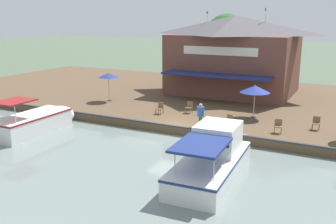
# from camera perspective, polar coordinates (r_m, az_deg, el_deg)

# --- Properties ---
(ground_plane) EXTENTS (220.00, 220.00, 0.00)m
(ground_plane) POSITION_cam_1_polar(r_m,az_deg,el_deg) (24.65, 0.37, -3.61)
(ground_plane) COLOR #4C5B47
(quay_deck) EXTENTS (22.00, 56.00, 0.60)m
(quay_deck) POSITION_cam_1_polar(r_m,az_deg,el_deg) (34.44, 8.63, 1.86)
(quay_deck) COLOR brown
(quay_deck) RESTS_ON ground
(quay_edge_fender) EXTENTS (0.20, 50.40, 0.10)m
(quay_edge_fender) POSITION_cam_1_polar(r_m,az_deg,el_deg) (24.54, 0.48, -2.10)
(quay_edge_fender) COLOR #2D2D33
(quay_edge_fender) RESTS_ON quay_deck
(waterfront_restaurant) EXTENTS (10.32, 11.47, 7.82)m
(waterfront_restaurant) POSITION_cam_1_polar(r_m,az_deg,el_deg) (36.09, 10.03, 8.70)
(waterfront_restaurant) COLOR brown
(waterfront_restaurant) RESTS_ON quay_deck
(patio_umbrella_near_quay_edge) EXTENTS (1.73, 1.73, 2.43)m
(patio_umbrella_near_quay_edge) POSITION_cam_1_polar(r_m,az_deg,el_deg) (32.22, -9.06, 5.53)
(patio_umbrella_near_quay_edge) COLOR #B7B7B7
(patio_umbrella_near_quay_edge) RESTS_ON quay_deck
(patio_umbrella_mid_patio_right) EXTENTS (2.10, 2.10, 2.35)m
(patio_umbrella_mid_patio_right) POSITION_cam_1_polar(r_m,az_deg,el_deg) (27.04, 13.11, 3.43)
(patio_umbrella_mid_patio_right) COLOR #B7B7B7
(patio_umbrella_mid_patio_right) RESTS_ON quay_deck
(cafe_chair_mid_patio) EXTENTS (0.57, 0.57, 0.85)m
(cafe_chair_mid_patio) POSITION_cam_1_polar(r_m,az_deg,el_deg) (24.52, 9.21, -1.27)
(cafe_chair_mid_patio) COLOR brown
(cafe_chair_mid_patio) RESTS_ON quay_deck
(cafe_chair_beside_entrance) EXTENTS (0.51, 0.51, 0.85)m
(cafe_chair_beside_entrance) POSITION_cam_1_polar(r_m,az_deg,el_deg) (24.05, 16.44, -1.98)
(cafe_chair_beside_entrance) COLOR brown
(cafe_chair_beside_entrance) RESTS_ON quay_deck
(cafe_chair_far_corner_seat) EXTENTS (0.45, 0.45, 0.85)m
(cafe_chair_far_corner_seat) POSITION_cam_1_polar(r_m,az_deg,el_deg) (27.74, -1.23, 0.70)
(cafe_chair_far_corner_seat) COLOR brown
(cafe_chair_far_corner_seat) RESTS_ON quay_deck
(cafe_chair_back_row_seat) EXTENTS (0.45, 0.45, 0.85)m
(cafe_chair_back_row_seat) POSITION_cam_1_polar(r_m,az_deg,el_deg) (28.01, 3.25, 0.82)
(cafe_chair_back_row_seat) COLOR brown
(cafe_chair_back_row_seat) RESTS_ON quay_deck
(cafe_chair_under_first_umbrella) EXTENTS (0.45, 0.45, 0.85)m
(cafe_chair_under_first_umbrella) POSITION_cam_1_polar(r_m,az_deg,el_deg) (25.54, 21.65, -1.49)
(cafe_chair_under_first_umbrella) COLOR brown
(cafe_chair_under_first_umbrella) RESTS_ON quay_deck
(person_near_entrance) EXTENTS (0.45, 0.45, 1.60)m
(person_near_entrance) POSITION_cam_1_polar(r_m,az_deg,el_deg) (24.15, 4.99, -0.10)
(person_near_entrance) COLOR #337547
(person_near_entrance) RESTS_ON quay_deck
(motorboat_mid_row) EXTENTS (6.33, 2.27, 2.44)m
(motorboat_mid_row) POSITION_cam_1_polar(r_m,az_deg,el_deg) (26.74, -19.11, -1.27)
(motorboat_mid_row) COLOR white
(motorboat_mid_row) RESTS_ON river_water
(motorboat_nearest_quay) EXTENTS (7.58, 2.84, 2.42)m
(motorboat_nearest_quay) POSITION_cam_1_polar(r_m,az_deg,el_deg) (18.57, 7.22, -6.78)
(motorboat_nearest_quay) COLOR white
(motorboat_nearest_quay) RESTS_ON river_water
(tree_upstream_bank) EXTENTS (4.92, 4.68, 7.43)m
(tree_upstream_bank) POSITION_cam_1_polar(r_m,az_deg,el_deg) (41.29, 8.58, 11.23)
(tree_upstream_bank) COLOR brown
(tree_upstream_bank) RESTS_ON quay_deck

